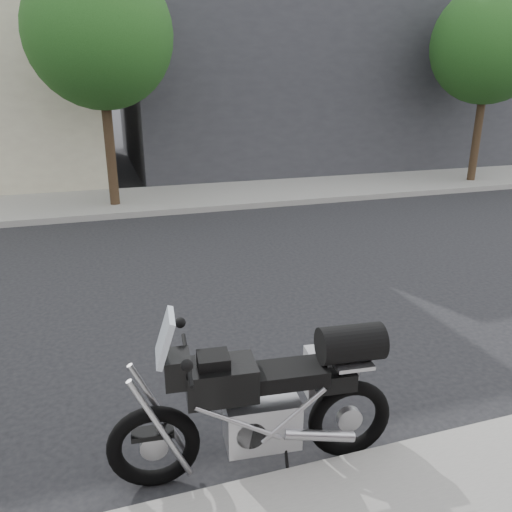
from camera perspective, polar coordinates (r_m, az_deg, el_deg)
The scene contains 6 objects.
ground at distance 8.02m, azimuth 0.87°, elevation -3.49°, with size 120.00×120.00×0.00m, color black.
far_sidewalk at distance 14.04m, azimuth -7.65°, elevation 6.64°, with size 44.00×3.00×0.15m, color gray.
far_building_dark at distance 22.55m, azimuth 7.28°, elevation 20.13°, with size 16.00×11.00×7.00m.
street_tree_left at distance 17.31m, azimuth 25.16°, elevation 21.02°, with size 3.40×3.40×5.70m.
street_tree_mid at distance 13.05m, azimuth -17.48°, elevation 23.01°, with size 3.40×3.40×5.70m.
motorcycle at distance 4.25m, azimuth 2.03°, elevation -15.95°, with size 2.39×0.77×1.51m.
Camera 1 is at (2.37, 7.01, 3.10)m, focal length 35.00 mm.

